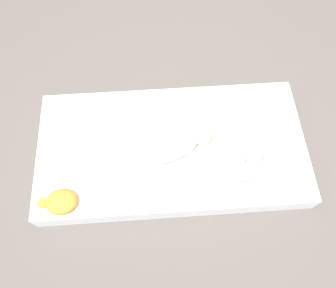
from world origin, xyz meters
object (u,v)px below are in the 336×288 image
turtle_plush (59,202)px  bunny_plush (242,176)px  pillow (244,126)px  swaddled_baby (168,144)px

turtle_plush → bunny_plush: bearing=-177.6°
bunny_plush → turtle_plush: size_ratio=1.94×
turtle_plush → pillow: bearing=-160.2°
bunny_plush → turtle_plush: bunny_plush is taller
bunny_plush → swaddled_baby: bearing=-32.9°
swaddled_baby → pillow: swaddled_baby is taller
swaddled_baby → turtle_plush: size_ratio=2.31×
pillow → bunny_plush: (0.09, 0.33, 0.10)m
pillow → turtle_plush: (1.01, 0.36, -0.01)m
swaddled_baby → bunny_plush: bunny_plush is taller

